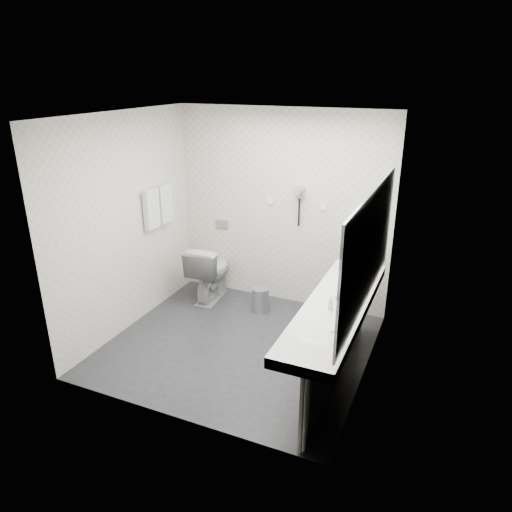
% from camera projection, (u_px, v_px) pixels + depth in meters
% --- Properties ---
extents(floor, '(2.80, 2.80, 0.00)m').
position_uv_depth(floor, '(239.00, 345.00, 5.32)').
color(floor, '#25252A').
rests_on(floor, ground).
extents(ceiling, '(2.80, 2.80, 0.00)m').
position_uv_depth(ceiling, '(235.00, 115.00, 4.41)').
color(ceiling, silver).
rests_on(ceiling, wall_back).
extents(wall_back, '(2.80, 0.00, 2.80)m').
position_uv_depth(wall_back, '(281.00, 209.00, 5.98)').
color(wall_back, silver).
rests_on(wall_back, floor).
extents(wall_front, '(2.80, 0.00, 2.80)m').
position_uv_depth(wall_front, '(166.00, 291.00, 3.76)').
color(wall_front, silver).
rests_on(wall_front, floor).
extents(wall_left, '(0.00, 2.60, 2.60)m').
position_uv_depth(wall_left, '(127.00, 224.00, 5.39)').
color(wall_left, silver).
rests_on(wall_left, floor).
extents(wall_right, '(0.00, 2.60, 2.60)m').
position_uv_depth(wall_right, '(374.00, 261.00, 4.35)').
color(wall_right, silver).
rests_on(wall_right, floor).
extents(vanity_counter, '(0.55, 2.20, 0.10)m').
position_uv_depth(vanity_counter, '(336.00, 308.00, 4.44)').
color(vanity_counter, white).
rests_on(vanity_counter, floor).
extents(vanity_panel, '(0.03, 2.15, 0.75)m').
position_uv_depth(vanity_panel, '(336.00, 348.00, 4.59)').
color(vanity_panel, gray).
rests_on(vanity_panel, floor).
extents(vanity_post_near, '(0.06, 0.06, 0.75)m').
position_uv_depth(vanity_post_near, '(306.00, 415.00, 3.69)').
color(vanity_post_near, silver).
rests_on(vanity_post_near, floor).
extents(vanity_post_far, '(0.06, 0.06, 0.75)m').
position_uv_depth(vanity_post_far, '(361.00, 303.00, 5.46)').
color(vanity_post_far, silver).
rests_on(vanity_post_far, floor).
extents(mirror, '(0.02, 2.20, 1.05)m').
position_uv_depth(mirror, '(370.00, 247.00, 4.11)').
color(mirror, '#B2BCC6').
rests_on(mirror, wall_right).
extents(basin_near, '(0.40, 0.31, 0.05)m').
position_uv_depth(basin_near, '(316.00, 338.00, 3.87)').
color(basin_near, white).
rests_on(basin_near, vanity_counter).
extents(basin_far, '(0.40, 0.31, 0.05)m').
position_uv_depth(basin_far, '(352.00, 279.00, 4.98)').
color(basin_far, white).
rests_on(basin_far, vanity_counter).
extents(faucet_near, '(0.04, 0.04, 0.15)m').
position_uv_depth(faucet_near, '(340.00, 334.00, 3.77)').
color(faucet_near, silver).
rests_on(faucet_near, vanity_counter).
extents(faucet_far, '(0.04, 0.04, 0.15)m').
position_uv_depth(faucet_far, '(371.00, 274.00, 4.88)').
color(faucet_far, silver).
rests_on(faucet_far, vanity_counter).
extents(soap_bottle_a, '(0.06, 0.06, 0.10)m').
position_uv_depth(soap_bottle_a, '(347.00, 296.00, 4.46)').
color(soap_bottle_a, beige).
rests_on(soap_bottle_a, vanity_counter).
extents(soap_bottle_b, '(0.09, 0.09, 0.08)m').
position_uv_depth(soap_bottle_b, '(338.00, 295.00, 4.49)').
color(soap_bottle_b, beige).
rests_on(soap_bottle_b, vanity_counter).
extents(soap_bottle_c, '(0.07, 0.07, 0.14)m').
position_uv_depth(soap_bottle_c, '(331.00, 303.00, 4.28)').
color(soap_bottle_c, beige).
rests_on(soap_bottle_c, vanity_counter).
extents(glass_left, '(0.07, 0.07, 0.10)m').
position_uv_depth(glass_left, '(360.00, 292.00, 4.53)').
color(glass_left, silver).
rests_on(glass_left, vanity_counter).
extents(toilet, '(0.50, 0.80, 0.78)m').
position_uv_depth(toilet, '(210.00, 271.00, 6.30)').
color(toilet, white).
rests_on(toilet, floor).
extents(flush_plate, '(0.18, 0.02, 0.12)m').
position_uv_depth(flush_plate, '(222.00, 224.00, 6.39)').
color(flush_plate, '#B2B5BA').
rests_on(flush_plate, wall_back).
extents(pedal_bin, '(0.23, 0.23, 0.31)m').
position_uv_depth(pedal_bin, '(261.00, 300.00, 6.03)').
color(pedal_bin, '#B2B5BA').
rests_on(pedal_bin, floor).
extents(bin_lid, '(0.22, 0.22, 0.02)m').
position_uv_depth(bin_lid, '(261.00, 289.00, 5.97)').
color(bin_lid, '#B2B5BA').
rests_on(bin_lid, pedal_bin).
extents(towel_rail, '(0.02, 0.62, 0.02)m').
position_uv_depth(towel_rail, '(156.00, 189.00, 5.73)').
color(towel_rail, silver).
rests_on(towel_rail, wall_left).
extents(towel_near, '(0.07, 0.24, 0.48)m').
position_uv_depth(towel_near, '(152.00, 209.00, 5.69)').
color(towel_near, silver).
rests_on(towel_near, towel_rail).
extents(towel_far, '(0.07, 0.24, 0.48)m').
position_uv_depth(towel_far, '(165.00, 204.00, 5.93)').
color(towel_far, silver).
rests_on(towel_far, towel_rail).
extents(dryer_cradle, '(0.10, 0.04, 0.14)m').
position_uv_depth(dryer_cradle, '(300.00, 192.00, 5.77)').
color(dryer_cradle, gray).
rests_on(dryer_cradle, wall_back).
extents(dryer_barrel, '(0.08, 0.14, 0.08)m').
position_uv_depth(dryer_barrel, '(298.00, 191.00, 5.70)').
color(dryer_barrel, gray).
rests_on(dryer_barrel, dryer_cradle).
extents(dryer_cord, '(0.02, 0.02, 0.35)m').
position_uv_depth(dryer_cord, '(299.00, 212.00, 5.84)').
color(dryer_cord, black).
rests_on(dryer_cord, dryer_cradle).
extents(switch_plate_a, '(0.09, 0.02, 0.09)m').
position_uv_depth(switch_plate_a, '(270.00, 201.00, 5.99)').
color(switch_plate_a, white).
rests_on(switch_plate_a, wall_back).
extents(switch_plate_b, '(0.09, 0.02, 0.09)m').
position_uv_depth(switch_plate_b, '(324.00, 207.00, 5.72)').
color(switch_plate_b, white).
rests_on(switch_plate_b, wall_back).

